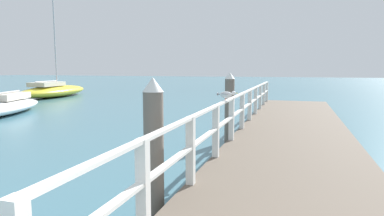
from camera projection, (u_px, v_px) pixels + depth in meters
pier_deck at (293, 139)px, 9.41m from camera, size 3.04×18.05×0.43m
pier_railing at (242, 107)px, 9.74m from camera, size 0.12×16.57×1.04m
dock_piling_near at (154, 151)px, 4.70m from camera, size 0.29×0.29×2.07m
dock_piling_far at (229, 107)px, 9.89m from camera, size 0.29×0.29×2.07m
seagull_foreground at (226, 94)px, 7.46m from camera, size 0.48×0.21×0.21m
boat_0 at (54, 90)px, 25.28m from camera, size 3.26×7.48×10.19m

